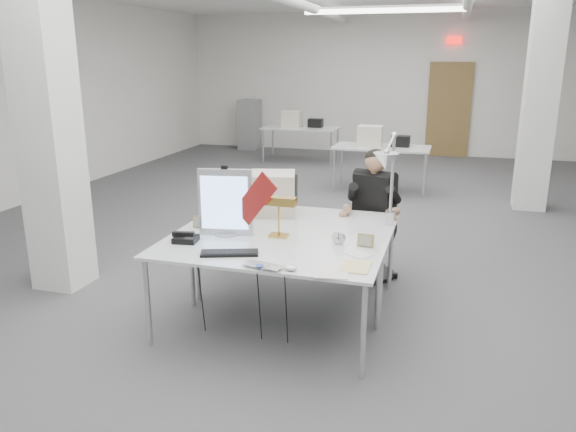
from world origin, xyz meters
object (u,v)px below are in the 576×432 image
at_px(office_chair, 373,227).
at_px(desk_phone, 186,239).
at_px(laptop, 260,268).
at_px(desk_main, 266,251).
at_px(seated_person, 374,193).
at_px(architect_lamp, 389,179).
at_px(bankers_lamp, 279,216).
at_px(monitor, 225,202).
at_px(beige_monitor, 272,193).

height_order(office_chair, desk_phone, office_chair).
bearing_deg(laptop, desk_main, 113.27).
distance_m(seated_person, desk_phone, 2.00).
distance_m(desk_main, architect_lamp, 1.20).
height_order(desk_main, office_chair, office_chair).
bearing_deg(bankers_lamp, desk_main, -88.88).
bearing_deg(desk_main, desk_phone, -179.82).
distance_m(seated_person, monitor, 1.64).
bearing_deg(seated_person, laptop, -88.18).
bearing_deg(desk_phone, office_chair, 42.94).
bearing_deg(desk_phone, seated_person, 42.02).
height_order(monitor, beige_monitor, monitor).
relative_size(desk_main, laptop, 6.09).
bearing_deg(desk_phone, laptop, -35.20).
distance_m(laptop, beige_monitor, 1.49).
bearing_deg(seated_person, office_chair, 107.24).
bearing_deg(laptop, seated_person, 85.07).
bearing_deg(beige_monitor, desk_main, -89.92).
bearing_deg(office_chair, desk_phone, -112.81).
height_order(desk_main, seated_person, seated_person).
relative_size(desk_main, architect_lamp, 1.93).
xyz_separation_m(monitor, desk_phone, (-0.24, -0.28, -0.26)).
relative_size(laptop, bankers_lamp, 0.85).
relative_size(laptop, architect_lamp, 0.32).
relative_size(desk_main, office_chair, 1.68).
relative_size(seated_person, beige_monitor, 1.96).
xyz_separation_m(laptop, bankers_lamp, (-0.10, 0.77, 0.16)).
bearing_deg(beige_monitor, architect_lamp, -30.02).
height_order(office_chair, laptop, office_chair).
xyz_separation_m(monitor, bankers_lamp, (0.44, 0.07, -0.11)).
bearing_deg(seated_person, monitor, -113.75).
bearing_deg(architect_lamp, laptop, -139.42).
xyz_separation_m(laptop, desk_phone, (-0.78, 0.42, 0.01)).
xyz_separation_m(desk_main, desk_phone, (-0.68, -0.00, 0.04)).
bearing_deg(seated_person, desk_main, -95.34).
relative_size(desk_main, bankers_lamp, 5.16).
bearing_deg(monitor, architect_lamp, 8.14).
xyz_separation_m(desk_main, office_chair, (0.63, 1.56, -0.21)).
xyz_separation_m(office_chair, desk_phone, (-1.31, -1.56, 0.24)).
distance_m(office_chair, desk_phone, 2.05).
bearing_deg(beige_monitor, desk_phone, -127.18).
height_order(monitor, bankers_lamp, monitor).
relative_size(office_chair, architect_lamp, 1.15).
xyz_separation_m(monitor, laptop, (0.54, -0.70, -0.27)).
bearing_deg(office_chair, bankers_lamp, -100.21).
relative_size(bankers_lamp, beige_monitor, 0.83).
distance_m(laptop, desk_phone, 0.88).
bearing_deg(monitor, bankers_lamp, -1.00).
bearing_deg(laptop, bankers_lamp, 107.67).
height_order(seated_person, monitor, monitor).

